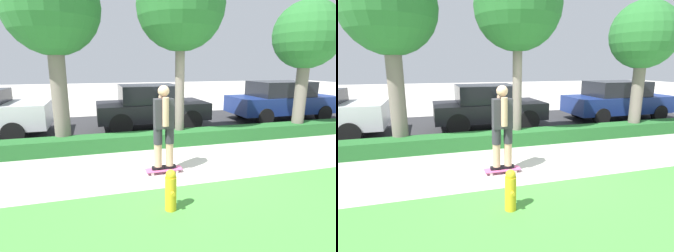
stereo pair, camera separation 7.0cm
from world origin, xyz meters
The scene contains 11 objects.
ground_plane centered at (0.00, 0.00, 0.00)m, with size 60.00×60.00×0.00m, color #BCB7AD.
street_asphalt centered at (0.00, 4.20, 0.00)m, with size 18.29×5.00×0.01m.
hedge_row centered at (0.00, 1.60, 0.20)m, with size 18.29×0.60×0.39m.
skateboard centered at (-0.55, -0.28, 0.07)m, with size 0.77×0.24×0.08m.
skater_person centered at (-0.55, -0.28, 1.02)m, with size 0.51×0.45×1.75m.
tree_near centered at (-2.75, 1.94, 3.52)m, with size 2.32×2.32×4.76m.
tree_mid centered at (0.43, 1.76, 3.72)m, with size 2.36×2.36×4.93m.
tree_far centered at (4.43, 1.64, 3.05)m, with size 2.02×2.02×4.13m.
parked_car_middle centered at (0.01, 3.76, 0.82)m, with size 3.85×1.94×1.55m.
parked_car_rear centered at (5.54, 3.92, 0.82)m, with size 4.36×1.92×1.59m.
fire_hydrant centered at (-0.81, -1.74, 0.34)m, with size 0.18×0.28×0.67m.
Camera 1 is at (-1.82, -5.30, 2.21)m, focal length 28.00 mm.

